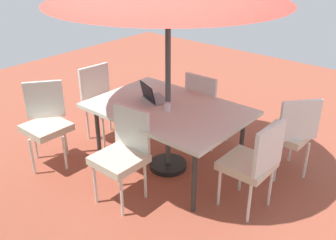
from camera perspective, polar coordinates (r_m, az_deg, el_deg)
ground_plane at (r=4.59m, az=0.00°, el=-7.13°), size 10.00×10.00×0.02m
dining_table at (r=4.23m, az=0.00°, el=1.26°), size 1.71×1.18×0.78m
chair_southwest at (r=4.39m, az=17.81°, el=-1.63°), size 0.58×0.58×0.98m
chair_north at (r=3.83m, az=-6.77°, el=-4.69°), size 0.47×0.48×0.98m
chair_south at (r=4.85m, az=5.79°, el=2.24°), size 0.46×0.47×0.98m
chair_west at (r=3.74m, az=12.61°, el=-6.03°), size 0.48×0.47×0.98m
chair_northeast at (r=4.65m, az=-17.76°, el=-0.06°), size 0.58×0.58×0.98m
chair_east at (r=5.06m, az=-9.81°, el=2.99°), size 0.48×0.47×0.98m
laptop at (r=4.38m, az=-2.24°, el=3.52°), size 0.39×0.35×0.21m
cup at (r=4.12m, az=-0.04°, el=2.00°), size 0.08×0.08×0.09m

